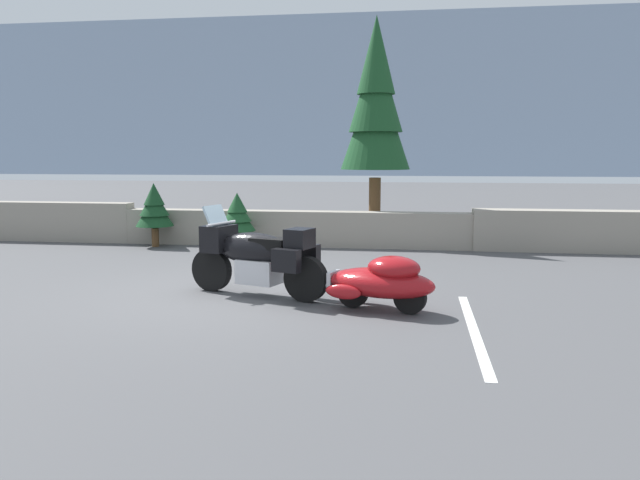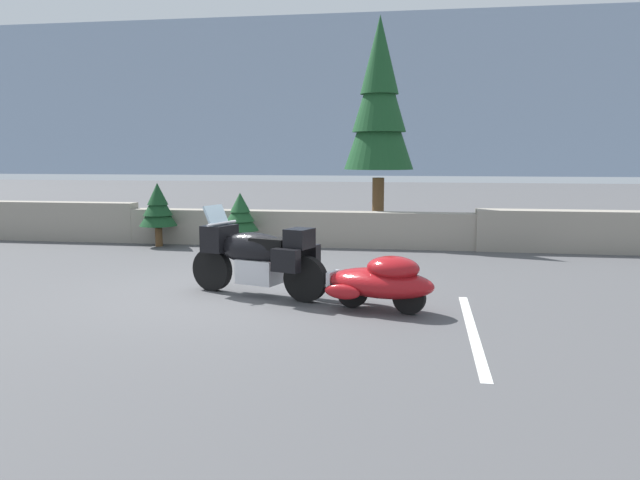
{
  "view_description": "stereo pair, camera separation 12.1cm",
  "coord_description": "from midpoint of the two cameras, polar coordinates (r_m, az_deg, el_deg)",
  "views": [
    {
      "loc": [
        2.7,
        -9.06,
        2.09
      ],
      "look_at": [
        1.35,
        0.02,
        0.85
      ],
      "focal_mm": 35.46,
      "sensor_mm": 36.0,
      "label": 1
    },
    {
      "loc": [
        2.82,
        -9.04,
        2.09
      ],
      "look_at": [
        1.35,
        0.02,
        0.85
      ],
      "focal_mm": 35.46,
      "sensor_mm": 36.0,
      "label": 2
    }
  ],
  "objects": [
    {
      "name": "pine_sapling_farther",
      "position": [
        14.91,
        -14.2,
        2.92
      ],
      "size": [
        0.86,
        0.86,
        1.46
      ],
      "color": "brown",
      "rests_on": "ground"
    },
    {
      "name": "car_shaped_trailer",
      "position": [
        8.54,
        5.92,
        -3.69
      ],
      "size": [
        2.2,
        1.14,
        0.76
      ],
      "color": "black",
      "rests_on": "ground"
    },
    {
      "name": "pine_tree_tall",
      "position": [
        15.41,
        5.6,
        12.34
      ],
      "size": [
        1.66,
        1.66,
        5.35
      ],
      "color": "brown",
      "rests_on": "ground"
    },
    {
      "name": "ground_plane",
      "position": [
        9.69,
        -7.58,
        -4.83
      ],
      "size": [
        80.0,
        80.0,
        0.0
      ],
      "primitive_type": "plane",
      "color": "#4C4C4F"
    },
    {
      "name": "pine_sapling_near",
      "position": [
        14.2,
        -6.96,
        2.37
      ],
      "size": [
        0.82,
        0.82,
        1.26
      ],
      "color": "brown",
      "rests_on": "ground"
    },
    {
      "name": "parking_stripe_marker",
      "position": [
        7.87,
        14.0,
        -7.92
      ],
      "size": [
        0.12,
        3.6,
        0.01
      ],
      "primitive_type": "cube",
      "color": "silver",
      "rests_on": "ground"
    },
    {
      "name": "distant_ridgeline",
      "position": [
        104.42,
        7.81,
        10.86
      ],
      "size": [
        240.0,
        80.0,
        16.0
      ],
      "primitive_type": "cube",
      "color": "#8C9EB7",
      "rests_on": "ground"
    },
    {
      "name": "touring_motorcycle",
      "position": [
        9.4,
        -5.39,
        -1.33
      ],
      "size": [
        2.24,
        1.17,
        1.33
      ],
      "color": "black",
      "rests_on": "ground"
    },
    {
      "name": "stone_guard_wall",
      "position": [
        14.48,
        0.49,
        1.17
      ],
      "size": [
        24.0,
        0.58,
        0.95
      ],
      "color": "gray",
      "rests_on": "ground"
    }
  ]
}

